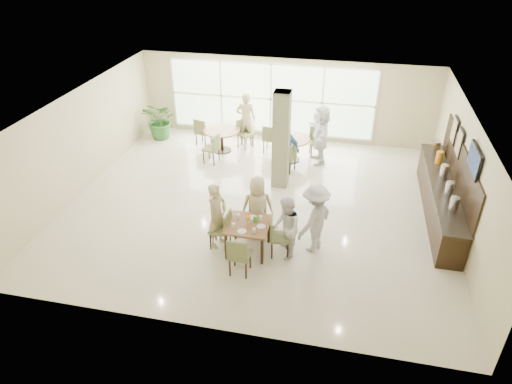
% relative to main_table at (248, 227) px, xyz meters
% --- Properties ---
extents(ground, '(10.00, 10.00, 0.00)m').
position_rel_main_table_xyz_m(ground, '(-0.19, 2.04, -0.66)').
color(ground, beige).
rests_on(ground, ground).
extents(room_shell, '(10.00, 10.00, 10.00)m').
position_rel_main_table_xyz_m(room_shell, '(-0.19, 2.04, 1.04)').
color(room_shell, white).
rests_on(room_shell, ground).
extents(window_bank, '(7.00, 0.04, 7.00)m').
position_rel_main_table_xyz_m(window_bank, '(-0.69, 6.50, 0.74)').
color(window_bank, silver).
rests_on(window_bank, ground).
extents(column, '(0.45, 0.45, 2.80)m').
position_rel_main_table_xyz_m(column, '(0.21, 3.24, 0.74)').
color(column, '#636748').
rests_on(column, ground).
extents(main_table, '(0.97, 0.97, 0.75)m').
position_rel_main_table_xyz_m(main_table, '(0.00, 0.00, 0.00)').
color(main_table, brown).
rests_on(main_table, ground).
extents(round_table_left, '(1.20, 1.20, 0.75)m').
position_rel_main_table_xyz_m(round_table_left, '(-2.06, 5.07, -0.07)').
color(round_table_left, brown).
rests_on(round_table_left, ground).
extents(round_table_right, '(1.20, 1.20, 0.75)m').
position_rel_main_table_xyz_m(round_table_right, '(0.27, 4.87, -0.07)').
color(round_table_right, brown).
rests_on(round_table_right, ground).
extents(chairs_main_table, '(1.91, 1.97, 0.95)m').
position_rel_main_table_xyz_m(chairs_main_table, '(0.01, -0.01, -0.18)').
color(chairs_main_table, olive).
rests_on(chairs_main_table, ground).
extents(chairs_table_left, '(2.05, 1.90, 0.95)m').
position_rel_main_table_xyz_m(chairs_table_left, '(-2.11, 5.02, -0.18)').
color(chairs_table_left, olive).
rests_on(chairs_table_left, ground).
extents(chairs_table_right, '(2.03, 1.81, 0.95)m').
position_rel_main_table_xyz_m(chairs_table_right, '(0.29, 4.91, -0.18)').
color(chairs_table_right, olive).
rests_on(chairs_table_right, ground).
extents(tabletop_clutter, '(0.74, 0.78, 0.21)m').
position_rel_main_table_xyz_m(tabletop_clutter, '(0.02, -0.01, 0.15)').
color(tabletop_clutter, white).
rests_on(tabletop_clutter, main_table).
extents(buffet_counter, '(0.64, 4.70, 1.95)m').
position_rel_main_table_xyz_m(buffet_counter, '(4.50, 2.54, -0.11)').
color(buffet_counter, black).
rests_on(buffet_counter, ground).
extents(wall_tv, '(0.06, 1.00, 0.58)m').
position_rel_main_table_xyz_m(wall_tv, '(4.74, 1.44, 1.49)').
color(wall_tv, black).
rests_on(wall_tv, ground).
extents(framed_art_a, '(0.05, 0.55, 0.70)m').
position_rel_main_table_xyz_m(framed_art_a, '(4.75, 3.04, 1.19)').
color(framed_art_a, black).
rests_on(framed_art_a, ground).
extents(framed_art_b, '(0.05, 0.55, 0.70)m').
position_rel_main_table_xyz_m(framed_art_b, '(4.75, 3.84, 1.19)').
color(framed_art_b, black).
rests_on(framed_art_b, ground).
extents(potted_plant, '(1.56, 1.56, 1.34)m').
position_rel_main_table_xyz_m(potted_plant, '(-4.40, 5.60, 0.01)').
color(potted_plant, '#2B5F26').
rests_on(potted_plant, ground).
extents(teen_left, '(0.56, 0.68, 1.61)m').
position_rel_main_table_xyz_m(teen_left, '(-0.75, 0.10, 0.15)').
color(teen_left, tan).
rests_on(teen_left, ground).
extents(teen_far, '(0.85, 0.61, 1.57)m').
position_rel_main_table_xyz_m(teen_far, '(0.08, 0.69, 0.13)').
color(teen_far, tan).
rests_on(teen_far, ground).
extents(teen_right, '(0.77, 0.87, 1.52)m').
position_rel_main_table_xyz_m(teen_right, '(0.86, 0.01, 0.10)').
color(teen_right, white).
rests_on(teen_right, ground).
extents(teen_standing, '(1.09, 1.27, 1.70)m').
position_rel_main_table_xyz_m(teen_standing, '(1.47, 0.39, 0.19)').
color(teen_standing, '#AFAFB2').
rests_on(teen_standing, ground).
extents(adult_a, '(1.04, 0.82, 1.56)m').
position_rel_main_table_xyz_m(adult_a, '(0.23, 4.06, 0.12)').
color(adult_a, '#407BC2').
rests_on(adult_a, ground).
extents(adult_b, '(1.12, 1.85, 1.86)m').
position_rel_main_table_xyz_m(adult_b, '(1.17, 4.95, 0.27)').
color(adult_b, white).
rests_on(adult_b, ground).
extents(adult_standing, '(0.73, 0.54, 1.84)m').
position_rel_main_table_xyz_m(adult_standing, '(-1.39, 5.72, 0.26)').
color(adult_standing, tan).
rests_on(adult_standing, ground).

